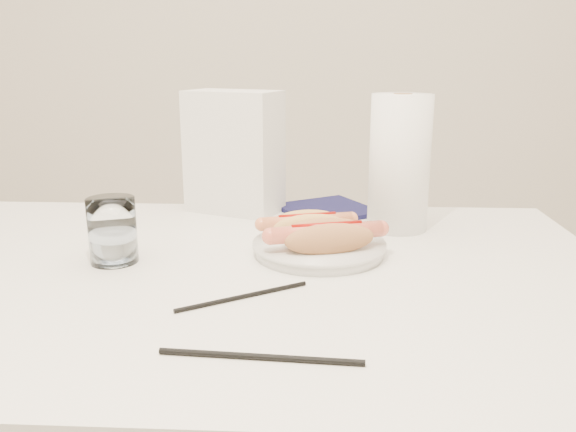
{
  "coord_description": "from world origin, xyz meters",
  "views": [
    {
      "loc": [
        0.13,
        -0.84,
        1.07
      ],
      "look_at": [
        0.09,
        0.06,
        0.82
      ],
      "focal_mm": 36.83,
      "sensor_mm": 36.0,
      "label": 1
    }
  ],
  "objects_px": {
    "hotdog_right": "(327,237)",
    "water_glass": "(112,230)",
    "plate": "(319,249)",
    "napkin_box": "(234,152)",
    "paper_towel_roll": "(399,163)",
    "table": "(231,305)",
    "hotdog_left": "(307,225)"
  },
  "relations": [
    {
      "from": "napkin_box",
      "to": "plate",
      "type": "bearing_deg",
      "value": -35.57
    },
    {
      "from": "hotdog_right",
      "to": "water_glass",
      "type": "xyz_separation_m",
      "value": [
        -0.33,
        -0.02,
        0.01
      ]
    },
    {
      "from": "plate",
      "to": "paper_towel_roll",
      "type": "relative_size",
      "value": 0.84
    },
    {
      "from": "table",
      "to": "plate",
      "type": "xyz_separation_m",
      "value": [
        0.14,
        0.08,
        0.07
      ]
    },
    {
      "from": "water_glass",
      "to": "plate",
      "type": "bearing_deg",
      "value": 9.28
    },
    {
      "from": "napkin_box",
      "to": "water_glass",
      "type": "bearing_deg",
      "value": -92.67
    },
    {
      "from": "water_glass",
      "to": "napkin_box",
      "type": "distance_m",
      "value": 0.36
    },
    {
      "from": "table",
      "to": "napkin_box",
      "type": "bearing_deg",
      "value": 96.42
    },
    {
      "from": "table",
      "to": "napkin_box",
      "type": "relative_size",
      "value": 4.85
    },
    {
      "from": "water_glass",
      "to": "paper_towel_roll",
      "type": "bearing_deg",
      "value": 24.22
    },
    {
      "from": "plate",
      "to": "napkin_box",
      "type": "relative_size",
      "value": 0.85
    },
    {
      "from": "napkin_box",
      "to": "paper_towel_roll",
      "type": "xyz_separation_m",
      "value": [
        0.32,
        -0.11,
        0.0
      ]
    },
    {
      "from": "water_glass",
      "to": "napkin_box",
      "type": "relative_size",
      "value": 0.42
    },
    {
      "from": "plate",
      "to": "water_glass",
      "type": "xyz_separation_m",
      "value": [
        -0.32,
        -0.05,
        0.04
      ]
    },
    {
      "from": "table",
      "to": "hotdog_left",
      "type": "height_order",
      "value": "hotdog_left"
    },
    {
      "from": "hotdog_left",
      "to": "water_glass",
      "type": "distance_m",
      "value": 0.32
    },
    {
      "from": "plate",
      "to": "water_glass",
      "type": "distance_m",
      "value": 0.33
    },
    {
      "from": "plate",
      "to": "napkin_box",
      "type": "xyz_separation_m",
      "value": [
        -0.18,
        0.27,
        0.12
      ]
    },
    {
      "from": "hotdog_right",
      "to": "table",
      "type": "bearing_deg",
      "value": 179.86
    },
    {
      "from": "hotdog_right",
      "to": "napkin_box",
      "type": "bearing_deg",
      "value": 105.07
    },
    {
      "from": "water_glass",
      "to": "paper_towel_roll",
      "type": "height_order",
      "value": "paper_towel_roll"
    },
    {
      "from": "plate",
      "to": "water_glass",
      "type": "height_order",
      "value": "water_glass"
    },
    {
      "from": "paper_towel_roll",
      "to": "plate",
      "type": "bearing_deg",
      "value": -132.65
    },
    {
      "from": "hotdog_left",
      "to": "paper_towel_roll",
      "type": "height_order",
      "value": "paper_towel_roll"
    },
    {
      "from": "water_glass",
      "to": "hotdog_left",
      "type": "bearing_deg",
      "value": 17.33
    },
    {
      "from": "water_glass",
      "to": "napkin_box",
      "type": "bearing_deg",
      "value": 65.7
    },
    {
      "from": "hotdog_right",
      "to": "water_glass",
      "type": "height_order",
      "value": "water_glass"
    },
    {
      "from": "table",
      "to": "plate",
      "type": "bearing_deg",
      "value": 29.35
    },
    {
      "from": "hotdog_left",
      "to": "water_glass",
      "type": "xyz_separation_m",
      "value": [
        -0.3,
        -0.09,
        0.01
      ]
    },
    {
      "from": "napkin_box",
      "to": "table",
      "type": "bearing_deg",
      "value": -61.95
    },
    {
      "from": "table",
      "to": "hotdog_right",
      "type": "xyz_separation_m",
      "value": [
        0.15,
        0.04,
        0.1
      ]
    },
    {
      "from": "table",
      "to": "napkin_box",
      "type": "xyz_separation_m",
      "value": [
        -0.04,
        0.35,
        0.18
      ]
    }
  ]
}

